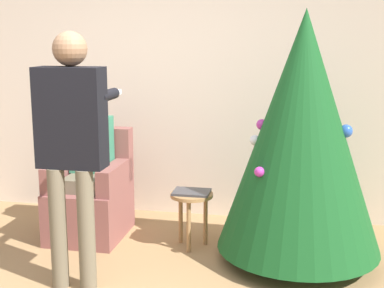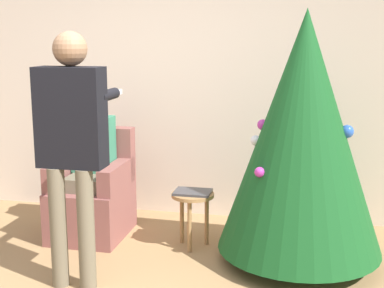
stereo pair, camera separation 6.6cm
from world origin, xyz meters
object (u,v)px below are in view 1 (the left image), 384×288
Objects in this scene: person_seated at (89,159)px; side_stool at (192,203)px; armchair at (91,198)px; person_standing at (71,135)px; christmas_tree at (302,133)px.

side_stool is (0.94, -0.08, -0.32)m from person_seated.
armchair reaches higher than side_stool.
side_stool is (0.94, -0.11, 0.04)m from armchair.
armchair is 0.95m from side_stool.
armchair is 0.53× the size of person_standing.
person_standing is (0.27, -0.96, 0.76)m from armchair.
christmas_tree is 1.55× the size of person_seated.
person_standing reaches higher than armchair.
christmas_tree is at bearing -8.22° from side_stool.
person_seated reaches higher than side_stool.
christmas_tree reaches higher than person_seated.
person_standing is at bearing -128.20° from side_stool.
christmas_tree is 1.87m from person_seated.
side_stool is at bearing 51.80° from person_standing.
christmas_tree is at bearing -7.28° from armchair.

